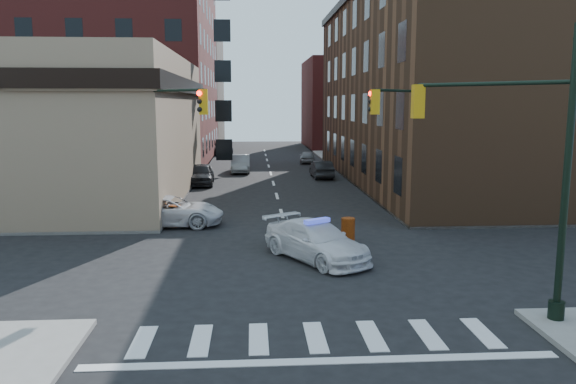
{
  "coord_description": "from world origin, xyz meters",
  "views": [
    {
      "loc": [
        -1.62,
        -20.7,
        6.1
      ],
      "look_at": [
        -0.04,
        3.82,
        2.2
      ],
      "focal_mm": 35.0,
      "sensor_mm": 36.0,
      "label": 1
    }
  ],
  "objects": [
    {
      "name": "tree_ne_near",
      "position": [
        7.5,
        26.0,
        3.49
      ],
      "size": [
        3.0,
        3.0,
        4.85
      ],
      "color": "black",
      "rests_on": "sidewalk_ne"
    },
    {
      "name": "parked_car_efar",
      "position": [
        4.07,
        36.69,
        0.64
      ],
      "size": [
        1.87,
        3.89,
        1.28
      ],
      "primitive_type": "imported",
      "rotation": [
        0.0,
        0.0,
        3.05
      ],
      "color": "gray",
      "rests_on": "ground"
    },
    {
      "name": "barrel_bank",
      "position": [
        -5.5,
        7.04,
        0.54
      ],
      "size": [
        0.67,
        0.67,
        1.07
      ],
      "primitive_type": "cylinder",
      "rotation": [
        0.0,
        0.0,
        -0.12
      ],
      "color": "orange",
      "rests_on": "ground"
    },
    {
      "name": "commercial_row_ne",
      "position": [
        13.0,
        22.5,
        7.0
      ],
      "size": [
        14.0,
        34.0,
        14.0
      ],
      "primitive_type": "cube",
      "color": "#523521",
      "rests_on": "ground"
    },
    {
      "name": "parked_car_enear",
      "position": [
        4.09,
        24.99,
        0.71
      ],
      "size": [
        1.64,
        4.34,
        1.41
      ],
      "primitive_type": "imported",
      "rotation": [
        0.0,
        0.0,
        3.18
      ],
      "color": "black",
      "rests_on": "ground"
    },
    {
      "name": "sidewalk_ne",
      "position": [
        23.0,
        32.75,
        0.07
      ],
      "size": [
        34.0,
        54.5,
        0.15
      ],
      "primitive_type": "cube",
      "color": "gray",
      "rests_on": "ground"
    },
    {
      "name": "pedestrian_a",
      "position": [
        -9.4,
        8.13,
        0.95
      ],
      "size": [
        0.59,
        0.39,
        1.61
      ],
      "primitive_type": "imported",
      "rotation": [
        0.0,
        0.0,
        0.01
      ],
      "color": "black",
      "rests_on": "sidewalk_nw"
    },
    {
      "name": "tree_ne_far",
      "position": [
        7.5,
        34.0,
        3.49
      ],
      "size": [
        3.0,
        3.0,
        4.85
      ],
      "color": "black",
      "rests_on": "sidewalk_ne"
    },
    {
      "name": "signal_pole_ne",
      "position": [
        5.84,
        5.35,
        4.34
      ],
      "size": [
        3.67,
        3.58,
        8.0
      ],
      "rotation": [
        0.0,
        0.0,
        -2.36
      ],
      "color": "black",
      "rests_on": "sidewalk_ne"
    },
    {
      "name": "apartment_block",
      "position": [
        -18.5,
        40.0,
        12.0
      ],
      "size": [
        25.0,
        25.0,
        24.0
      ],
      "primitive_type": "cube",
      "color": "maroon",
      "rests_on": "ground"
    },
    {
      "name": "police_car",
      "position": [
        0.85,
        0.64,
        0.75
      ],
      "size": [
        4.47,
        5.48,
        1.49
      ],
      "primitive_type": "imported",
      "rotation": [
        0.0,
        0.0,
        0.55
      ],
      "color": "white",
      "rests_on": "ground"
    },
    {
      "name": "sidewalk_nw",
      "position": [
        -23.0,
        32.75,
        0.07
      ],
      "size": [
        34.0,
        54.5,
        0.15
      ],
      "primitive_type": "cube",
      "color": "gray",
      "rests_on": "ground"
    },
    {
      "name": "filler_nw",
      "position": [
        -16.0,
        62.0,
        8.0
      ],
      "size": [
        20.0,
        18.0,
        16.0
      ],
      "primitive_type": "cube",
      "color": "brown",
      "rests_on": "ground"
    },
    {
      "name": "bank_building",
      "position": [
        -17.0,
        16.5,
        4.5
      ],
      "size": [
        22.0,
        22.0,
        9.0
      ],
      "primitive_type": "cube",
      "color": "#856E57",
      "rests_on": "ground"
    },
    {
      "name": "barricade_nw_a",
      "position": [
        -6.5,
        7.54,
        0.61
      ],
      "size": [
        1.35,
        0.89,
        0.93
      ],
      "primitive_type": null,
      "rotation": [
        0.0,
        0.0,
        -0.24
      ],
      "color": "red",
      "rests_on": "sidewalk_nw"
    },
    {
      "name": "parked_car_wfar",
      "position": [
        -2.65,
        29.16,
        0.77
      ],
      "size": [
        1.64,
        4.66,
        1.54
      ],
      "primitive_type": "imported",
      "rotation": [
        0.0,
        0.0,
        0.0
      ],
      "color": "gray",
      "rests_on": "ground"
    },
    {
      "name": "barricade_nw_b",
      "position": [
        -9.96,
        6.52,
        0.64
      ],
      "size": [
        1.39,
        0.84,
        0.98
      ],
      "primitive_type": null,
      "rotation": [
        0.0,
        0.0,
        -0.15
      ],
      "color": "#E0460A",
      "rests_on": "sidewalk_nw"
    },
    {
      "name": "pickup",
      "position": [
        -5.8,
        7.27,
        0.75
      ],
      "size": [
        5.5,
        2.67,
        1.51
      ],
      "primitive_type": "imported",
      "rotation": [
        0.0,
        0.0,
        1.54
      ],
      "color": "silver",
      "rests_on": "ground"
    },
    {
      "name": "pedestrian_b",
      "position": [
        -10.29,
        6.48,
        1.07
      ],
      "size": [
        1.08,
        0.96,
        1.84
      ],
      "primitive_type": "imported",
      "rotation": [
        0.0,
        0.0,
        0.34
      ],
      "color": "black",
      "rests_on": "sidewalk_nw"
    },
    {
      "name": "parked_car_wdeep",
      "position": [
        -5.12,
        47.21,
        0.82
      ],
      "size": [
        2.7,
        5.83,
        1.65
      ],
      "primitive_type": "imported",
      "rotation": [
        0.0,
        0.0,
        0.07
      ],
      "color": "black",
      "rests_on": "ground"
    },
    {
      "name": "parked_car_wnear",
      "position": [
        -5.5,
        21.58,
        0.81
      ],
      "size": [
        2.05,
        4.79,
        1.61
      ],
      "primitive_type": "imported",
      "rotation": [
        0.0,
        0.0,
        0.03
      ],
      "color": "black",
      "rests_on": "ground"
    },
    {
      "name": "filler_ne",
      "position": [
        14.0,
        58.0,
        6.0
      ],
      "size": [
        16.0,
        16.0,
        12.0
      ],
      "primitive_type": "cube",
      "color": "maroon",
      "rests_on": "ground"
    },
    {
      "name": "barrel_road",
      "position": [
        2.59,
        3.34,
        0.54
      ],
      "size": [
        0.7,
        0.7,
        1.08
      ],
      "primitive_type": "cylinder",
      "rotation": [
        0.0,
        0.0,
        -0.16
      ],
      "color": "orange",
      "rests_on": "ground"
    },
    {
      "name": "signal_pole_nw",
      "position": [
        -5.85,
        5.34,
        4.34
      ],
      "size": [
        3.58,
        3.67,
        8.0
      ],
      "rotation": [
        0.0,
        0.0,
        -0.79
      ],
      "color": "black",
      "rests_on": "sidewalk_nw"
    },
    {
      "name": "pedestrian_c",
      "position": [
        -10.89,
        7.59,
        1.15
      ],
      "size": [
        1.07,
        1.24,
        2.0
      ],
      "primitive_type": "imported",
      "rotation": [
        0.0,
        0.0,
        0.96
      ],
      "color": "#1E222E",
      "rests_on": "sidewalk_nw"
    },
    {
      "name": "ground",
      "position": [
        0.0,
        0.0,
        0.0
      ],
      "size": [
        140.0,
        140.0,
        0.0
      ],
      "primitive_type": "plane",
      "color": "black",
      "rests_on": "ground"
    },
    {
      "name": "signal_pole_se",
      "position": [
        6.04,
        -5.52,
        4.61
      ],
      "size": [
        5.4,
        5.27,
        8.0
      ],
      "rotation": [
        0.0,
        0.0,
        2.36
      ],
      "color": "black",
      "rests_on": "sidewalk_se"
    }
  ]
}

